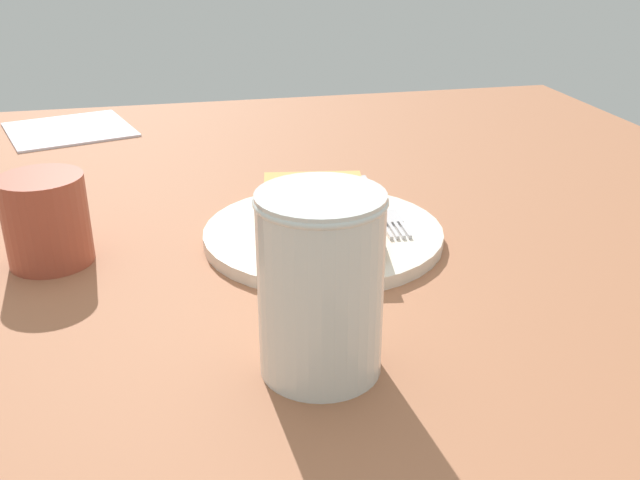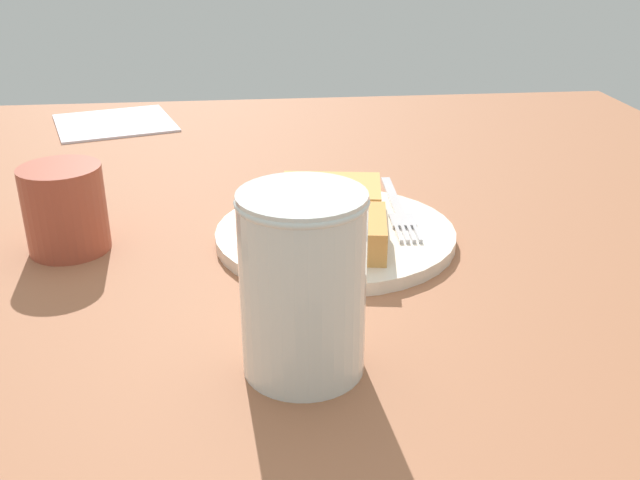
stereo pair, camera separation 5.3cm
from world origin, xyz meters
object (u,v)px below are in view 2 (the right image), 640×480
fork (399,211)px  syrup_jar (303,292)px  plate (332,234)px  napkin (115,123)px  coffee_mug (65,208)px

fork → syrup_jar: syrup_jar is taller
plate → syrup_jar: bearing=167.8°
fork → napkin: 50.84cm
fork → coffee_mug: size_ratio=1.70×
fork → plate: bearing=114.8°
fork → napkin: size_ratio=1.04×
coffee_mug → plate: bearing=-92.1°
napkin → coffee_mug: 41.86cm
coffee_mug → fork: bearing=-85.7°
coffee_mug → napkin: bearing=3.6°
fork → napkin: fork is taller
syrup_jar → napkin: bearing=19.0°
syrup_jar → coffee_mug: 27.47cm
napkin → fork: bearing=-140.8°
plate → napkin: 49.51cm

